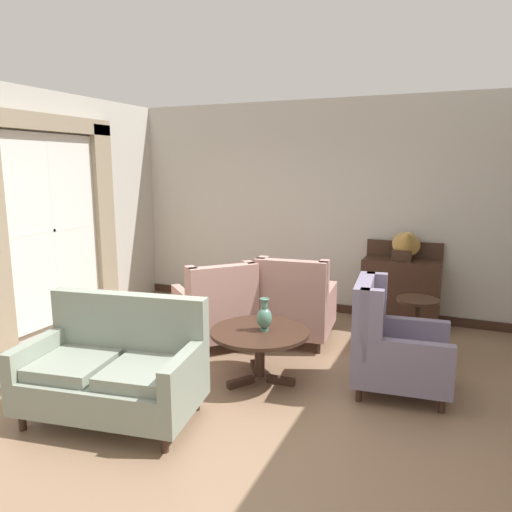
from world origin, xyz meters
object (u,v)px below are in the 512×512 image
object	(u,v)px
settee	(115,370)
armchair_near_sideboard	(216,310)
armchair_far_left	(296,307)
side_table	(416,323)
sideboard	(401,288)
gramophone	(407,241)
armchair_near_window	(391,346)
porcelain_vase	(264,317)
coffee_table	(260,338)

from	to	relation	value
settee	armchair_near_sideboard	world-z (taller)	armchair_near_sideboard
armchair_far_left	side_table	world-z (taller)	armchair_far_left
side_table	sideboard	distance (m)	1.16
settee	armchair_far_left	world-z (taller)	armchair_far_left
sideboard	gramophone	size ratio (longest dim) A/B	2.05
armchair_near_window	side_table	world-z (taller)	armchair_near_window
armchair_far_left	settee	bearing A→B (deg)	64.18
armchair_near_sideboard	side_table	xyz separation A→B (m)	(2.18, 0.50, -0.03)
side_table	porcelain_vase	bearing A→B (deg)	-138.96
settee	armchair_near_window	distance (m)	2.48
side_table	sideboard	xyz separation A→B (m)	(-0.30, 1.12, 0.10)
gramophone	settee	bearing A→B (deg)	-120.72
armchair_near_sideboard	sideboard	world-z (taller)	sideboard
armchair_near_sideboard	sideboard	distance (m)	2.48
coffee_table	side_table	xyz separation A→B (m)	(1.35, 1.16, -0.03)
armchair_near_window	coffee_table	bearing A→B (deg)	97.34
porcelain_vase	side_table	xyz separation A→B (m)	(1.31, 1.14, -0.25)
armchair_near_window	sideboard	world-z (taller)	sideboard
coffee_table	settee	bearing A→B (deg)	-127.53
coffee_table	gramophone	distance (m)	2.55
armchair_near_sideboard	sideboard	bearing A→B (deg)	173.19
settee	gramophone	xyz separation A→B (m)	(1.96, 3.29, 0.73)
porcelain_vase	armchair_far_left	xyz separation A→B (m)	(-0.06, 1.14, -0.22)
armchair_far_left	side_table	size ratio (longest dim) A/B	1.54
armchair_near_window	side_table	xyz separation A→B (m)	(0.15, 0.88, -0.03)
armchair_near_sideboard	gramophone	xyz separation A→B (m)	(1.93, 1.53, 0.71)
armchair_near_window	gramophone	xyz separation A→B (m)	(-0.10, 1.90, 0.71)
coffee_table	side_table	size ratio (longest dim) A/B	1.41
coffee_table	settee	xyz separation A→B (m)	(-0.85, -1.11, -0.02)
coffee_table	gramophone	world-z (taller)	gramophone
armchair_far_left	armchair_near_window	world-z (taller)	armchair_far_left
settee	sideboard	world-z (taller)	sideboard
porcelain_vase	sideboard	xyz separation A→B (m)	(1.01, 2.26, -0.15)
porcelain_vase	side_table	bearing A→B (deg)	41.04
armchair_near_sideboard	gramophone	world-z (taller)	gramophone
armchair_far_left	side_table	xyz separation A→B (m)	(1.37, 0.00, -0.03)
coffee_table	side_table	distance (m)	1.78
coffee_table	armchair_near_window	distance (m)	1.24
settee	armchair_far_left	distance (m)	2.41
armchair_near_sideboard	sideboard	size ratio (longest dim) A/B	1.05
armchair_far_left	gramophone	world-z (taller)	gramophone
porcelain_vase	armchair_far_left	size ratio (longest dim) A/B	0.31
armchair_near_sideboard	armchair_near_window	bearing A→B (deg)	121.99
settee	side_table	distance (m)	3.16
settee	sideboard	bearing A→B (deg)	51.75
armchair_far_left	porcelain_vase	bearing A→B (deg)	87.37
sideboard	gramophone	xyz separation A→B (m)	(0.05, -0.09, 0.64)
armchair_near_window	armchair_near_sideboard	size ratio (longest dim) A/B	0.91
armchair_near_sideboard	sideboard	xyz separation A→B (m)	(1.88, 1.62, 0.07)
porcelain_vase	side_table	world-z (taller)	porcelain_vase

